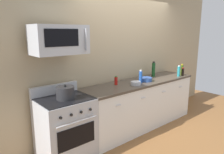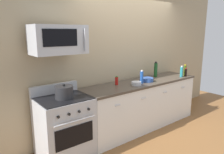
# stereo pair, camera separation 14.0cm
# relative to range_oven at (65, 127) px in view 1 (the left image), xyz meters

# --- Properties ---
(ground_plane) EXTENTS (6.79, 6.79, 0.00)m
(ground_plane) POSITION_rel_range_oven_xyz_m (1.66, -0.00, -0.47)
(ground_plane) COLOR brown
(back_wall) EXTENTS (5.66, 0.10, 2.70)m
(back_wall) POSITION_rel_range_oven_xyz_m (1.66, 0.41, 0.88)
(back_wall) COLOR tan
(back_wall) RESTS_ON ground_plane
(counter_unit) EXTENTS (2.57, 0.66, 0.92)m
(counter_unit) POSITION_rel_range_oven_xyz_m (1.66, -0.00, -0.01)
(counter_unit) COLOR white
(counter_unit) RESTS_ON ground_plane
(range_oven) EXTENTS (0.76, 0.69, 1.07)m
(range_oven) POSITION_rel_range_oven_xyz_m (0.00, 0.00, 0.00)
(range_oven) COLOR #B7BABF
(range_oven) RESTS_ON ground_plane
(microwave) EXTENTS (0.74, 0.44, 0.40)m
(microwave) POSITION_rel_range_oven_xyz_m (0.00, 0.04, 1.28)
(microwave) COLOR #B7BABF
(bottle_soy_sauce_dark) EXTENTS (0.06, 0.06, 0.18)m
(bottle_soy_sauce_dark) POSITION_rel_range_oven_xyz_m (2.73, -0.24, 0.54)
(bottle_soy_sauce_dark) COLOR black
(bottle_soy_sauce_dark) RESTS_ON countertop_slab
(bottle_olive_oil) EXTENTS (0.06, 0.06, 0.25)m
(bottle_olive_oil) POSITION_rel_range_oven_xyz_m (2.79, -0.18, 0.57)
(bottle_olive_oil) COLOR #385114
(bottle_olive_oil) RESTS_ON countertop_slab
(bottle_hot_sauce_red) EXTENTS (0.06, 0.06, 0.16)m
(bottle_hot_sauce_red) POSITION_rel_range_oven_xyz_m (1.10, 0.10, 0.53)
(bottle_hot_sauce_red) COLOR #B21914
(bottle_hot_sauce_red) RESTS_ON countertop_slab
(bottle_soda_blue) EXTENTS (0.06, 0.06, 0.25)m
(bottle_soda_blue) POSITION_rel_range_oven_xyz_m (1.53, -0.10, 0.57)
(bottle_soda_blue) COLOR #1E4CA5
(bottle_soda_blue) RESTS_ON countertop_slab
(bottle_dish_soap) EXTENTS (0.06, 0.06, 0.24)m
(bottle_dish_soap) POSITION_rel_range_oven_xyz_m (2.61, -0.22, 0.56)
(bottle_dish_soap) COLOR teal
(bottle_dish_soap) RESTS_ON countertop_slab
(bottle_wine_green) EXTENTS (0.07, 0.07, 0.32)m
(bottle_wine_green) POSITION_rel_range_oven_xyz_m (2.18, 0.13, 0.60)
(bottle_wine_green) COLOR #19471E
(bottle_wine_green) RESTS_ON countertop_slab
(bowl_blue_mixing) EXTENTS (0.25, 0.25, 0.07)m
(bowl_blue_mixing) POSITION_rel_range_oven_xyz_m (1.72, -0.05, 0.49)
(bowl_blue_mixing) COLOR #2D519E
(bowl_blue_mixing) RESTS_ON countertop_slab
(bowl_steel_prep) EXTENTS (0.18, 0.18, 0.06)m
(bowl_steel_prep) POSITION_rel_range_oven_xyz_m (1.35, -0.14, 0.49)
(bowl_steel_prep) COLOR #B2B5BA
(bowl_steel_prep) RESTS_ON countertop_slab
(stockpot) EXTENTS (0.26, 0.26, 0.22)m
(stockpot) POSITION_rel_range_oven_xyz_m (0.00, -0.05, 0.54)
(stockpot) COLOR #262628
(stockpot) RESTS_ON range_oven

